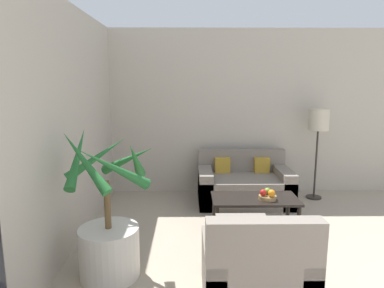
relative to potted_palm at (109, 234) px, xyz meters
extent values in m
cube|color=#BCB2A3|center=(2.61, 2.62, 0.92)|extent=(7.86, 0.06, 2.70)
cube|color=#BCB2A3|center=(-0.55, -0.35, 0.92)|extent=(0.06, 7.49, 2.70)
cylinder|color=beige|center=(0.00, 0.00, -0.18)|extent=(0.57, 0.57, 0.49)
cylinder|color=brown|center=(0.00, 0.00, 0.29)|extent=(0.06, 0.06, 0.46)
cone|color=#23662D|center=(0.28, 0.00, 0.71)|extent=(0.10, 0.61, 0.47)
cone|color=#23662D|center=(0.15, 0.26, 0.66)|extent=(0.62, 0.42, 0.38)
cone|color=#23662D|center=(-0.15, 0.25, 0.69)|extent=(0.60, 0.41, 0.43)
cone|color=#23662D|center=(-0.25, 0.00, 0.74)|extent=(0.10, 0.57, 0.53)
cone|color=#23662D|center=(-0.12, -0.21, 0.75)|extent=(0.53, 0.37, 0.54)
cone|color=#23662D|center=(0.14, -0.25, 0.70)|extent=(0.59, 0.40, 0.45)
cube|color=gray|center=(1.62, 2.03, -0.22)|extent=(1.40, 0.87, 0.42)
cube|color=gray|center=(1.62, 2.38, 0.17)|extent=(1.40, 0.16, 0.35)
cube|color=gray|center=(1.02, 2.03, -0.16)|extent=(0.20, 0.87, 0.54)
cube|color=gray|center=(2.22, 2.03, -0.16)|extent=(0.20, 0.87, 0.54)
cube|color=gold|center=(1.30, 2.26, 0.11)|extent=(0.24, 0.12, 0.24)
cube|color=gold|center=(1.93, 2.26, 0.11)|extent=(0.24, 0.12, 0.24)
cylinder|color=#2D2823|center=(2.79, 2.22, -0.42)|extent=(0.24, 0.24, 0.03)
cylinder|color=#2D2823|center=(2.79, 2.22, 0.14)|extent=(0.03, 0.03, 1.08)
cylinder|color=beige|center=(2.79, 2.22, 0.85)|extent=(0.31, 0.31, 0.33)
cylinder|color=black|center=(1.10, 0.82, -0.23)|extent=(0.05, 0.05, 0.39)
cylinder|color=black|center=(2.09, 0.82, -0.23)|extent=(0.05, 0.05, 0.39)
cylinder|color=black|center=(1.10, 1.27, -0.23)|extent=(0.05, 0.05, 0.39)
cylinder|color=black|center=(2.09, 1.27, -0.23)|extent=(0.05, 0.05, 0.39)
cube|color=black|center=(1.59, 1.04, -0.03)|extent=(1.08, 0.54, 0.03)
cylinder|color=#997A4C|center=(1.73, 0.97, 0.02)|extent=(0.22, 0.22, 0.05)
sphere|color=red|center=(1.68, 0.96, 0.08)|extent=(0.08, 0.08, 0.08)
sphere|color=olive|center=(1.74, 1.03, 0.08)|extent=(0.08, 0.08, 0.08)
sphere|color=orange|center=(1.77, 0.93, 0.09)|extent=(0.09, 0.09, 0.09)
cube|color=gray|center=(1.32, -0.39, -0.22)|extent=(0.88, 0.77, 0.41)
cube|color=gray|center=(1.32, -0.70, 0.20)|extent=(0.88, 0.16, 0.44)
cube|color=gray|center=(0.96, -0.39, -0.17)|extent=(0.16, 0.77, 0.51)
cube|color=gray|center=(1.68, -0.39, -0.17)|extent=(0.16, 0.77, 0.51)
cube|color=gray|center=(1.35, 0.41, -0.24)|extent=(0.57, 0.48, 0.37)
camera|label=1|loc=(0.76, -3.05, 1.42)|focal=32.00mm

